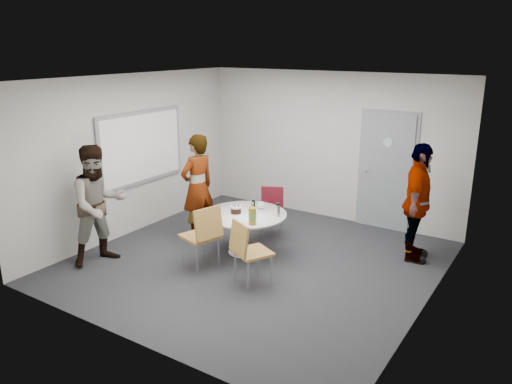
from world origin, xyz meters
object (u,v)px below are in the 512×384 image
Objects in this scene: door at (386,172)px; chair_far at (272,206)px; whiteboard at (142,147)px; chair_near_left at (204,232)px; person_left at (99,205)px; person_main at (198,187)px; table at (246,219)px; chair_near_right at (247,247)px; person_right at (417,203)px.

door reaches higher than chair_far.
chair_near_left is at bearing -23.00° from whiteboard.
whiteboard is 1.94× the size of chair_near_left.
chair_near_left is at bearing -51.37° from person_left.
person_left reaches higher than person_main.
whiteboard reaches higher than person_main.
whiteboard is 1.50× the size of table.
person_left is (-2.28, -0.50, 0.33)m from chair_near_right.
table is 1.29× the size of chair_near_left.
person_main is 3.47m from person_right.
person_right reaches higher than table.
chair_near_right is (0.61, -0.90, -0.01)m from table.
whiteboard reaches higher than chair_near_left.
chair_near_right is (-0.77, -3.21, -0.46)m from door.
chair_near_right is 1.11× the size of chair_far.
chair_near_right is (0.79, -0.08, -0.03)m from chair_near_left.
door is 3.33m from chair_near_right.
person_right reaches higher than person_main.
whiteboard is 1.06× the size of person_right.
person_main is at bearing 98.42° from person_right.
whiteboard is 1.06× the size of person_left.
whiteboard is 2.05× the size of chair_near_right.
person_left is at bearing 30.18° from chair_far.
whiteboard is at bearing 95.31° from person_right.
door is 2.53× the size of chair_far.
table is at bearing 151.44° from chair_near_right.
person_right is at bearing 161.36° from chair_far.
table is 0.72× the size of person_main.
chair_near_right is at bearing 85.61° from chair_far.
person_left reaches higher than chair_near_right.
whiteboard is 1.26m from person_main.
chair_near_left is 1.33m from person_main.
table is 1.11m from person_main.
whiteboard is 2.27× the size of chair_far.
chair_near_right is 2.36m from person_left.
door is 2.16× the size of chair_near_left.
chair_near_left is at bearing -102.04° from table.
chair_far is at bearing 96.34° from table.
person_main is at bearing 13.66° from chair_far.
person_main reaches higher than chair_near_right.
table is 1.09m from chair_near_right.
person_main is at bearing 58.89° from chair_near_left.
person_left is at bearing -139.90° from table.
whiteboard is at bearing 179.39° from table.
table reaches higher than chair_far.
person_left is at bearing -140.45° from chair_near_right.
whiteboard is 3.07m from chair_near_right.
chair_near_right is at bearing -55.72° from table.
person_main is (-0.96, -0.79, 0.38)m from chair_far.
door is at bearing -10.31° from chair_near_left.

